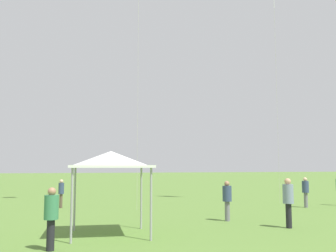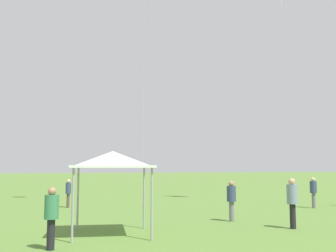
{
  "view_description": "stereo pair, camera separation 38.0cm",
  "coord_description": "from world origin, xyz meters",
  "px_view_note": "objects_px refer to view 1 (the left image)",
  "views": [
    {
      "loc": [
        -3.89,
        -4.74,
        2.2
      ],
      "look_at": [
        0.03,
        6.0,
        3.4
      ],
      "focal_mm": 42.0,
      "sensor_mm": 36.0,
      "label": 1
    },
    {
      "loc": [
        -3.54,
        -4.87,
        2.2
      ],
      "look_at": [
        0.03,
        6.0,
        3.4
      ],
      "focal_mm": 42.0,
      "sensor_mm": 36.0,
      "label": 2
    }
  ],
  "objects_px": {
    "person_standing_0": "(61,191)",
    "person_standing_1": "(305,190)",
    "person_standing_6": "(51,213)",
    "person_standing_4": "(227,197)",
    "canopy_tent": "(111,160)",
    "person_standing_3": "(288,198)"
  },
  "relations": [
    {
      "from": "person_standing_0",
      "to": "person_standing_3",
      "type": "distance_m",
      "value": 12.44
    },
    {
      "from": "person_standing_1",
      "to": "person_standing_3",
      "type": "xyz_separation_m",
      "value": [
        -5.48,
        -5.76,
        0.09
      ]
    },
    {
      "from": "person_standing_4",
      "to": "person_standing_3",
      "type": "bearing_deg",
      "value": -104.28
    },
    {
      "from": "canopy_tent",
      "to": "person_standing_6",
      "type": "bearing_deg",
      "value": -137.3
    },
    {
      "from": "person_standing_1",
      "to": "canopy_tent",
      "type": "height_order",
      "value": "canopy_tent"
    },
    {
      "from": "person_standing_1",
      "to": "canopy_tent",
      "type": "relative_size",
      "value": 0.55
    },
    {
      "from": "person_standing_4",
      "to": "canopy_tent",
      "type": "bearing_deg",
      "value": 157.55
    },
    {
      "from": "person_standing_0",
      "to": "person_standing_6",
      "type": "relative_size",
      "value": 0.92
    },
    {
      "from": "person_standing_0",
      "to": "person_standing_1",
      "type": "relative_size",
      "value": 0.93
    },
    {
      "from": "person_standing_1",
      "to": "person_standing_3",
      "type": "relative_size",
      "value": 0.91
    },
    {
      "from": "person_standing_0",
      "to": "person_standing_6",
      "type": "distance_m",
      "value": 11.31
    },
    {
      "from": "person_standing_0",
      "to": "person_standing_3",
      "type": "height_order",
      "value": "person_standing_3"
    },
    {
      "from": "person_standing_6",
      "to": "person_standing_3",
      "type": "bearing_deg",
      "value": 67.7
    },
    {
      "from": "person_standing_0",
      "to": "person_standing_1",
      "type": "height_order",
      "value": "person_standing_1"
    },
    {
      "from": "person_standing_4",
      "to": "canopy_tent",
      "type": "height_order",
      "value": "canopy_tent"
    },
    {
      "from": "person_standing_3",
      "to": "person_standing_6",
      "type": "relative_size",
      "value": 1.08
    },
    {
      "from": "person_standing_0",
      "to": "person_standing_4",
      "type": "relative_size",
      "value": 0.94
    },
    {
      "from": "person_standing_6",
      "to": "canopy_tent",
      "type": "bearing_deg",
      "value": 103.1
    },
    {
      "from": "person_standing_1",
      "to": "person_standing_3",
      "type": "distance_m",
      "value": 7.95
    },
    {
      "from": "person_standing_3",
      "to": "person_standing_6",
      "type": "height_order",
      "value": "person_standing_3"
    },
    {
      "from": "canopy_tent",
      "to": "person_standing_1",
      "type": "bearing_deg",
      "value": 22.88
    },
    {
      "from": "person_standing_1",
      "to": "canopy_tent",
      "type": "xyz_separation_m",
      "value": [
        -11.91,
        -5.03,
        1.46
      ]
    }
  ]
}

